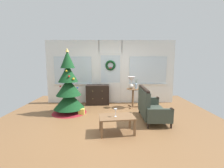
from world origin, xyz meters
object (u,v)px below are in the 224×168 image
settee_sofa (150,107)px  christmas_tree (69,90)px  table_lamp (131,81)px  flower_vase (136,86)px  coffee_table (117,119)px  side_table (133,94)px  wine_glass (116,111)px  gift_box (81,111)px  dresser_cabinet (98,95)px

settee_sofa → christmas_tree: bearing=165.8°
settee_sofa → table_lamp: size_ratio=3.11×
table_lamp → flower_vase: size_ratio=1.26×
coffee_table → side_table: bearing=72.2°
side_table → flower_vase: flower_vase is taller
coffee_table → settee_sofa: bearing=40.5°
settee_sofa → wine_glass: 1.38m
coffee_table → wine_glass: wine_glass is taller
gift_box → coffee_table: bearing=-50.6°
christmas_tree → table_lamp: size_ratio=4.83×
christmas_tree → coffee_table: bearing=-44.5°
table_lamp → flower_vase: bearing=-32.0°
christmas_tree → side_table: christmas_tree is taller
settee_sofa → flower_vase: flower_vase is taller
dresser_cabinet → gift_box: (-0.43, -1.22, -0.30)m
settee_sofa → flower_vase: (-0.23, 1.20, 0.45)m
coffee_table → dresser_cabinet: bearing=104.6°
dresser_cabinet → wine_glass: dresser_cabinet is taller
side_table → table_lamp: table_lamp is taller
dresser_cabinet → gift_box: bearing=-109.6°
settee_sofa → gift_box: (-2.11, 0.47, -0.28)m
flower_vase → side_table: bearing=149.0°
dresser_cabinet → gift_box: size_ratio=4.87×
dresser_cabinet → flower_vase: 1.59m
gift_box → table_lamp: bearing=25.7°
dresser_cabinet → table_lamp: bearing=-16.8°
dresser_cabinet → side_table: (1.35, -0.43, 0.11)m
flower_vase → dresser_cabinet: bearing=161.3°
coffee_table → wine_glass: (-0.03, -0.02, 0.20)m
flower_vase → coffee_table: size_ratio=0.39×
christmas_tree → side_table: 2.32m
table_lamp → coffee_table: (-0.62, -2.17, -0.65)m
coffee_table → wine_glass: size_ratio=4.62×
christmas_tree → dresser_cabinet: size_ratio=2.33×
coffee_table → wine_glass: bearing=-147.0°
table_lamp → coffee_table: 2.35m
gift_box → wine_glass: bearing=-51.8°
side_table → gift_box: bearing=-156.1°
christmas_tree → settee_sofa: 2.66m
flower_vase → gift_box: bearing=-158.8°
wine_glass → christmas_tree: bearing=134.5°
dresser_cabinet → gift_box: dresser_cabinet is taller
christmas_tree → settee_sofa: bearing=-14.2°
christmas_tree → coffee_table: christmas_tree is taller
christmas_tree → settee_sofa: size_ratio=1.56×
table_lamp → wine_glass: 2.33m
flower_vase → gift_box: 2.15m
flower_vase → gift_box: flower_vase is taller
dresser_cabinet → settee_sofa: settee_sofa is taller
wine_glass → gift_box: wine_glass is taller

